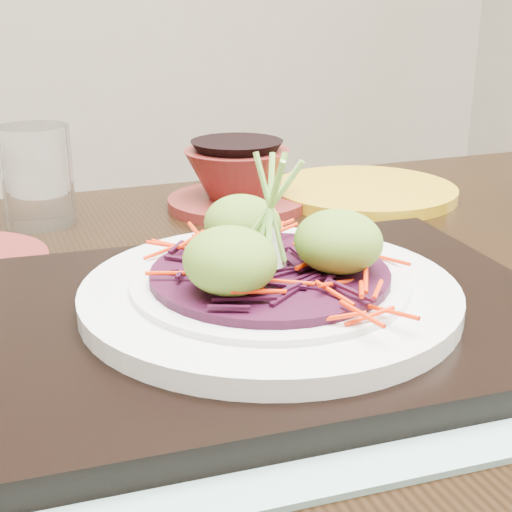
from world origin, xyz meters
name	(u,v)px	position (x,y,z in m)	size (l,w,h in m)	color
dining_table	(265,398)	(-0.05, 0.07, 0.60)	(1.17, 0.84, 0.69)	black
placemat	(269,329)	(-0.08, 0.01, 0.69)	(0.45, 0.35, 0.00)	#86AD9D
serving_tray	(269,315)	(-0.08, 0.01, 0.70)	(0.39, 0.29, 0.02)	black
white_plate	(270,291)	(-0.08, 0.01, 0.72)	(0.25, 0.25, 0.02)	silver
cabbage_bed	(270,274)	(-0.08, 0.01, 0.73)	(0.16, 0.16, 0.01)	#360A1E
carrot_julienne	(270,263)	(-0.08, 0.01, 0.74)	(0.19, 0.19, 0.01)	red
guacamole_scoops	(270,242)	(-0.08, 0.01, 0.75)	(0.14, 0.12, 0.04)	olive
scallion_garnish	(270,213)	(-0.08, 0.01, 0.77)	(0.06, 0.06, 0.09)	#80BB4B
water_glass	(37,176)	(-0.16, 0.33, 0.74)	(0.07, 0.07, 0.10)	white
terracotta_bowl_set	(237,182)	(0.04, 0.30, 0.72)	(0.16, 0.16, 0.06)	maroon
yellow_plate	(364,191)	(0.18, 0.27, 0.69)	(0.21, 0.21, 0.01)	#C19015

